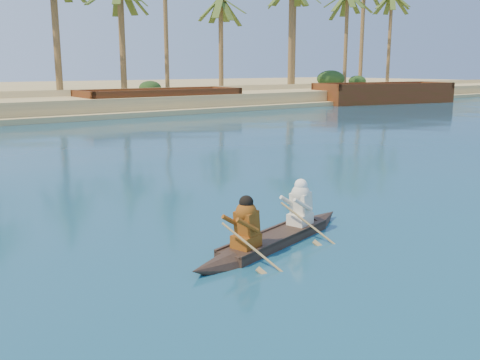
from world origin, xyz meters
TOP-DOWN VIEW (x-y plane):
  - ground at (0.00, 0.00)m, footprint 160.00×160.00m
  - palm_grove at (0.00, 35.00)m, footprint 110.00×14.00m
  - shrub_cluster at (0.00, 31.50)m, footprint 100.00×6.00m
  - canoe at (-5.77, -4.00)m, footprint 4.80×1.83m
  - barge_mid at (7.87, 25.49)m, footprint 12.68×4.44m
  - barge_right at (30.53, 22.00)m, footprint 14.37×7.42m

SIDE VIEW (x-z plane):
  - ground at x=0.00m, z-range 0.00..0.00m
  - canoe at x=-5.77m, z-range -0.41..0.91m
  - barge_mid at x=7.87m, z-range -0.32..1.79m
  - barge_right at x=30.53m, z-range -0.34..1.94m
  - shrub_cluster at x=0.00m, z-range 0.00..2.40m
  - palm_grove at x=0.00m, z-range 0.00..16.00m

